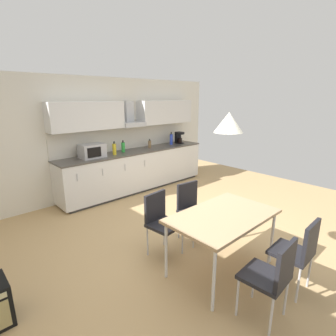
# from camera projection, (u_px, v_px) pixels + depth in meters

# --- Properties ---
(ground_plane) EXTENTS (8.55, 8.16, 0.02)m
(ground_plane) POSITION_uv_depth(u_px,v_px,m) (183.00, 242.00, 3.96)
(ground_plane) COLOR tan
(wall_back) EXTENTS (6.84, 0.10, 2.53)m
(wall_back) POSITION_uv_depth(u_px,v_px,m) (91.00, 138.00, 5.59)
(wall_back) COLOR silver
(wall_back) RESTS_ON ground_plane
(kitchen_counter) EXTENTS (3.67, 0.67, 0.93)m
(kitchen_counter) POSITION_uv_depth(u_px,v_px,m) (136.00, 170.00, 6.13)
(kitchen_counter) COLOR #333333
(kitchen_counter) RESTS_ON ground_plane
(backsplash_tile) EXTENTS (3.65, 0.02, 0.49)m
(backsplash_tile) POSITION_uv_depth(u_px,v_px,m) (128.00, 138.00, 6.16)
(backsplash_tile) COLOR silver
(backsplash_tile) RESTS_ON kitchen_counter
(upper_wall_cabinets) EXTENTS (3.65, 0.40, 0.56)m
(upper_wall_cabinets) POSITION_uv_depth(u_px,v_px,m) (131.00, 114.00, 5.90)
(upper_wall_cabinets) COLOR silver
(microwave) EXTENTS (0.48, 0.35, 0.28)m
(microwave) POSITION_uv_depth(u_px,v_px,m) (92.00, 151.00, 5.27)
(microwave) COLOR #ADADB2
(microwave) RESTS_ON kitchen_counter
(coffee_maker) EXTENTS (0.18, 0.19, 0.30)m
(coffee_maker) POSITION_uv_depth(u_px,v_px,m) (179.00, 138.00, 6.91)
(coffee_maker) COLOR black
(coffee_maker) RESTS_ON kitchen_counter
(bottle_brown) EXTENTS (0.07, 0.07, 0.21)m
(bottle_brown) POSITION_uv_depth(u_px,v_px,m) (150.00, 144.00, 6.30)
(bottle_brown) COLOR brown
(bottle_brown) RESTS_ON kitchen_counter
(bottle_green) EXTENTS (0.08, 0.08, 0.26)m
(bottle_green) POSITION_uv_depth(u_px,v_px,m) (123.00, 147.00, 5.81)
(bottle_green) COLOR green
(bottle_green) RESTS_ON kitchen_counter
(bottle_yellow) EXTENTS (0.08, 0.08, 0.28)m
(bottle_yellow) POSITION_uv_depth(u_px,v_px,m) (114.00, 149.00, 5.55)
(bottle_yellow) COLOR yellow
(bottle_yellow) RESTS_ON kitchen_counter
(bottle_blue) EXTENTS (0.08, 0.08, 0.32)m
(bottle_blue) POSITION_uv_depth(u_px,v_px,m) (171.00, 139.00, 6.74)
(bottle_blue) COLOR blue
(bottle_blue) RESTS_ON kitchen_counter
(dining_table) EXTENTS (1.34, 0.83, 0.76)m
(dining_table) POSITION_uv_depth(u_px,v_px,m) (223.00, 218.00, 3.16)
(dining_table) COLOR tan
(dining_table) RESTS_ON ground_plane
(chair_near_left) EXTENTS (0.42, 0.42, 0.87)m
(chair_near_left) POSITION_uv_depth(u_px,v_px,m) (273.00, 273.00, 2.44)
(chair_near_left) COLOR black
(chair_near_left) RESTS_ON ground_plane
(chair_far_left) EXTENTS (0.44, 0.44, 0.87)m
(chair_far_left) POSITION_uv_depth(u_px,v_px,m) (161.00, 218.00, 3.56)
(chair_far_left) COLOR black
(chair_far_left) RESTS_ON ground_plane
(chair_near_right) EXTENTS (0.41, 0.41, 0.87)m
(chair_near_right) POSITION_uv_depth(u_px,v_px,m) (299.00, 249.00, 2.84)
(chair_near_right) COLOR black
(chair_near_right) RESTS_ON ground_plane
(chair_far_right) EXTENTS (0.44, 0.44, 0.87)m
(chair_far_right) POSITION_uv_depth(u_px,v_px,m) (191.00, 205.00, 3.97)
(chair_far_right) COLOR black
(chair_far_right) RESTS_ON ground_plane
(pendant_lamp) EXTENTS (0.32, 0.32, 0.22)m
(pendant_lamp) POSITION_uv_depth(u_px,v_px,m) (229.00, 122.00, 2.85)
(pendant_lamp) COLOR silver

